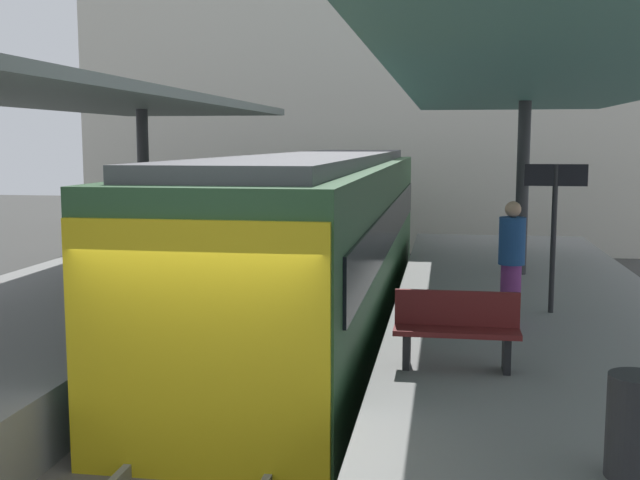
{
  "coord_description": "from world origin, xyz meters",
  "views": [
    {
      "loc": [
        2.37,
        -7.5,
        3.54
      ],
      "look_at": [
        0.17,
        5.95,
        1.8
      ],
      "focal_mm": 43.53,
      "sensor_mm": 36.0,
      "label": 1
    }
  ],
  "objects": [
    {
      "name": "track_ballast",
      "position": [
        0.0,
        0.0,
        0.1
      ],
      "size": [
        3.2,
        28.0,
        0.2
      ],
      "primitive_type": "cube",
      "color": "#59544C",
      "rests_on": "ground_plane"
    },
    {
      "name": "canopy_right",
      "position": [
        3.8,
        1.4,
        4.33
      ],
      "size": [
        4.18,
        21.0,
        3.46
      ],
      "color": "#333335",
      "rests_on": "platform_right"
    },
    {
      "name": "passenger_mid_platform",
      "position": [
        3.27,
        3.31,
        1.9
      ],
      "size": [
        0.36,
        0.36,
        1.73
      ],
      "color": "#7A337A",
      "rests_on": "platform_right"
    },
    {
      "name": "rail_far_side",
      "position": [
        0.72,
        0.0,
        0.27
      ],
      "size": [
        0.08,
        28.0,
        0.14
      ],
      "primitive_type": "cube",
      "color": "slate",
      "rests_on": "track_ballast"
    },
    {
      "name": "rail_near_side",
      "position": [
        -0.72,
        0.0,
        0.27
      ],
      "size": [
        0.08,
        28.0,
        0.14
      ],
      "primitive_type": "cube",
      "color": "slate",
      "rests_on": "track_ballast"
    },
    {
      "name": "commuter_train",
      "position": [
        0.0,
        7.25,
        1.73
      ],
      "size": [
        2.78,
        15.53,
        3.1
      ],
      "color": "#2D5633",
      "rests_on": "track_ballast"
    },
    {
      "name": "station_building_backdrop",
      "position": [
        -0.7,
        20.0,
        5.5
      ],
      "size": [
        18.0,
        6.0,
        11.0
      ],
      "primitive_type": "cube",
      "color": "beige",
      "rests_on": "ground_plane"
    },
    {
      "name": "litter_bin",
      "position": [
        3.82,
        -1.56,
        1.4
      ],
      "size": [
        0.44,
        0.44,
        0.8
      ],
      "primitive_type": "cylinder",
      "color": "#2D2D30",
      "rests_on": "platform_right"
    },
    {
      "name": "platform_sign",
      "position": [
        3.94,
        4.26,
        2.62
      ],
      "size": [
        0.9,
        0.08,
        2.21
      ],
      "color": "#262628",
      "rests_on": "platform_right"
    },
    {
      "name": "ground_plane",
      "position": [
        0.0,
        0.0,
        0.0
      ],
      "size": [
        80.0,
        80.0,
        0.0
      ],
      "primitive_type": "plane",
      "color": "#383835"
    },
    {
      "name": "platform_bench",
      "position": [
        2.51,
        1.14,
        1.46
      ],
      "size": [
        1.4,
        0.41,
        0.86
      ],
      "color": "black",
      "rests_on": "platform_right"
    },
    {
      "name": "platform_right",
      "position": [
        3.8,
        0.0,
        0.5
      ],
      "size": [
        4.4,
        28.0,
        1.0
      ],
      "primitive_type": "cube",
      "color": "gray",
      "rests_on": "ground_plane"
    }
  ]
}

